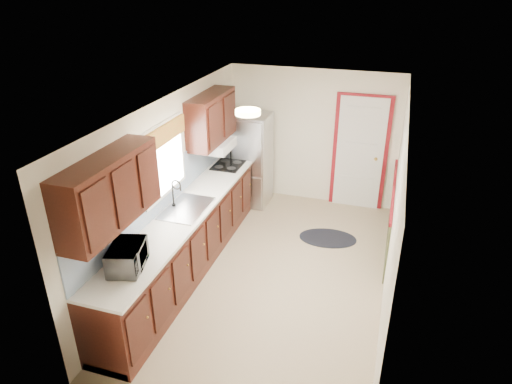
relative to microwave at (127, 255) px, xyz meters
The scene contains 8 objects.
room_shell 2.04m from the microwave, 53.85° to the left, with size 3.20×5.20×2.52m.
kitchen_run 1.38m from the microwave, 91.50° to the left, with size 0.63×4.00×2.20m.
back_wall_trim 4.44m from the microwave, 60.35° to the left, with size 1.12×2.30×2.08m.
ceiling_fixture 2.11m from the microwave, 58.05° to the left, with size 0.30×0.30×0.06m, color #FFD88C.
microwave is the anchor object (origin of this frame).
refrigerator 3.71m from the microwave, 87.21° to the left, with size 0.69×0.70×1.65m.
rug 3.49m from the microwave, 57.52° to the left, with size 0.91×0.58×0.01m, color black.
cooktop 3.05m from the microwave, 89.81° to the left, with size 0.46×0.55×0.02m, color black.
Camera 1 is at (1.35, -5.14, 3.84)m, focal length 32.00 mm.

